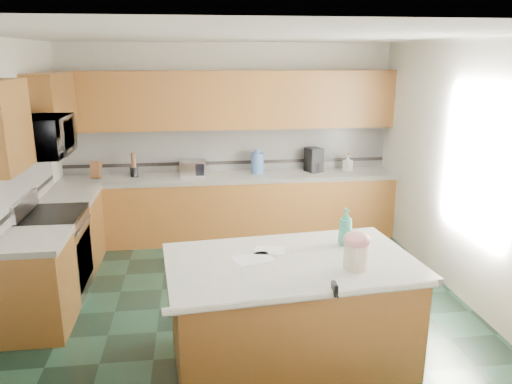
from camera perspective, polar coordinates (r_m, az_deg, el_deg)
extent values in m
plane|color=black|center=(5.38, -1.14, -12.64)|extent=(4.60, 4.60, 0.00)
plane|color=white|center=(4.75, -1.32, 17.47)|extent=(4.60, 4.60, 0.00)
cube|color=silver|center=(7.16, -3.21, 5.87)|extent=(4.60, 0.04, 2.70)
cube|color=silver|center=(2.72, 4.06, -10.21)|extent=(4.60, 0.04, 2.70)
cube|color=silver|center=(5.62, 23.01, 2.07)|extent=(0.04, 4.60, 2.70)
cube|color=#422A12|center=(7.06, -2.91, -1.94)|extent=(4.60, 0.60, 0.86)
cube|color=white|center=(6.94, -2.96, 1.70)|extent=(4.60, 0.64, 0.06)
cube|color=#422A12|center=(6.90, -3.17, 10.46)|extent=(4.60, 0.33, 0.78)
cube|color=silver|center=(7.15, -3.17, 4.92)|extent=(4.60, 0.02, 0.63)
cube|color=black|center=(7.18, -3.15, 3.38)|extent=(4.60, 0.01, 0.05)
cube|color=#422A12|center=(6.54, -20.19, -4.31)|extent=(0.60, 0.82, 0.86)
cube|color=white|center=(6.41, -20.56, -0.43)|extent=(0.64, 0.82, 0.06)
cube|color=#422A12|center=(5.17, -23.83, -9.93)|extent=(0.60, 0.72, 0.86)
cube|color=white|center=(5.00, -24.39, -5.14)|extent=(0.64, 0.72, 0.06)
cube|color=silver|center=(5.72, -25.31, 0.82)|extent=(0.02, 2.30, 0.63)
cube|color=black|center=(5.76, -25.03, -1.06)|extent=(0.01, 2.30, 0.05)
cube|color=#422A12|center=(6.39, -22.37, 8.97)|extent=(0.33, 1.09, 0.78)
cube|color=#B7B7BC|center=(5.82, -21.85, -6.79)|extent=(0.60, 0.76, 0.88)
cube|color=black|center=(5.77, -19.01, -7.14)|extent=(0.02, 0.68, 0.55)
cube|color=black|center=(5.67, -22.31, -2.47)|extent=(0.62, 0.78, 0.04)
cylinder|color=#B7B7BC|center=(5.63, -19.04, -3.56)|extent=(0.02, 0.66, 0.02)
cube|color=#B7B7BC|center=(5.71, -24.95, -1.38)|extent=(0.06, 0.76, 0.18)
imported|color=#B7B7BC|center=(5.49, -23.19, 5.83)|extent=(0.50, 0.73, 0.41)
cube|color=#422A12|center=(4.31, 3.90, -13.73)|extent=(2.00, 1.26, 0.86)
cube|color=white|center=(4.11, 4.02, -8.11)|extent=(2.11, 1.37, 0.06)
cylinder|color=white|center=(3.58, 5.91, -11.85)|extent=(2.01, 0.25, 0.06)
cylinder|color=#EFDFC5|center=(3.97, 11.36, -7.18)|extent=(0.25, 0.25, 0.20)
ellipsoid|color=#D6888E|center=(3.92, 11.46, -5.38)|extent=(0.21, 0.21, 0.13)
cylinder|color=tan|center=(3.91, 11.50, -4.74)|extent=(0.07, 0.02, 0.02)
sphere|color=tan|center=(3.90, 11.01, -4.77)|extent=(0.04, 0.04, 0.04)
sphere|color=tan|center=(3.92, 11.99, -4.71)|extent=(0.04, 0.04, 0.04)
imported|color=teal|center=(4.42, 10.20, -3.92)|extent=(0.14, 0.14, 0.33)
cube|color=white|center=(4.10, -0.28, -7.65)|extent=(0.37, 0.32, 0.00)
cube|color=white|center=(4.27, 1.57, -6.69)|extent=(0.29, 0.23, 0.00)
cube|color=black|center=(3.63, 8.97, -10.89)|extent=(0.03, 0.10, 0.09)
cylinder|color=black|center=(3.59, 9.21, -11.57)|extent=(0.02, 0.07, 0.02)
cube|color=#472814|center=(7.06, -17.81, 2.42)|extent=(0.15, 0.19, 0.25)
cylinder|color=black|center=(7.02, -13.75, 2.25)|extent=(0.11, 0.11, 0.13)
cylinder|color=#472814|center=(6.99, -13.84, 3.58)|extent=(0.06, 0.06, 0.20)
cube|color=#B7B7BC|center=(6.94, -7.28, 2.72)|extent=(0.36, 0.25, 0.20)
cube|color=black|center=(6.83, -7.28, 2.51)|extent=(0.31, 0.01, 0.16)
cylinder|color=white|center=(7.04, 0.23, 3.19)|extent=(0.11, 0.11, 0.25)
cylinder|color=#B7B7BC|center=(7.07, 0.22, 2.28)|extent=(0.16, 0.16, 0.01)
cylinder|color=#496DB0|center=(7.00, 0.16, 3.31)|extent=(0.18, 0.18, 0.29)
cylinder|color=#496DB0|center=(6.96, 0.16, 4.66)|extent=(0.08, 0.08, 0.04)
cube|color=black|center=(7.16, 6.62, 3.68)|extent=(0.26, 0.28, 0.34)
cylinder|color=black|center=(7.13, 6.69, 2.81)|extent=(0.14, 0.14, 0.14)
imported|color=white|center=(7.27, 10.45, 3.28)|extent=(0.15, 0.15, 0.23)
cylinder|color=red|center=(7.25, 10.50, 4.30)|extent=(0.02, 0.02, 0.03)
cube|color=white|center=(5.41, 23.94, 3.11)|extent=(0.02, 1.40, 1.10)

